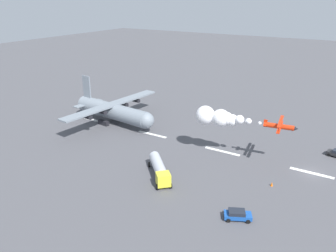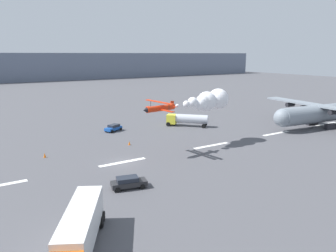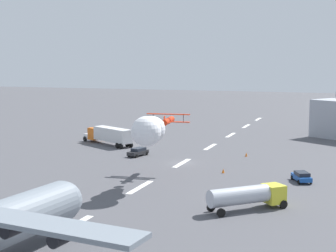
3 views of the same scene
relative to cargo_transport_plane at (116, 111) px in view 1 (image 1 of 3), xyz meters
name	(u,v)px [view 1 (image 1 of 3)]	position (x,y,z in m)	size (l,w,h in m)	color
ground_plane	(312,173)	(-48.64, 1.05, -3.46)	(440.00, 440.00, 0.00)	#4C4C51
runway_stripe_4	(312,173)	(-48.64, 1.05, -3.46)	(8.00, 0.90, 0.01)	white
runway_stripe_5	(222,151)	(-30.35, 1.05, -3.46)	(8.00, 0.90, 0.01)	white
runway_stripe_6	(152,134)	(-12.06, 1.05, -3.46)	(8.00, 0.90, 0.01)	white
runway_stripe_7	(96,121)	(6.23, 1.05, -3.46)	(8.00, 0.90, 0.01)	white
cargo_transport_plane	(116,111)	(0.00, 0.00, 0.00)	(25.18, 31.49, 11.37)	gray
stunt_biplane_red	(220,118)	(-30.06, 2.86, 4.84)	(20.06, 7.81, 3.99)	red
fuel_tanker_truck	(159,169)	(-24.55, 17.39, -1.71)	(8.57, 8.76, 2.90)	yellow
airport_staff_sedan	(237,215)	(-41.46, 21.92, -2.65)	(4.49, 3.41, 1.52)	#194CA5
traffic_cone_far	(272,184)	(-43.37, 9.70, -3.09)	(0.44, 0.44, 0.75)	orange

